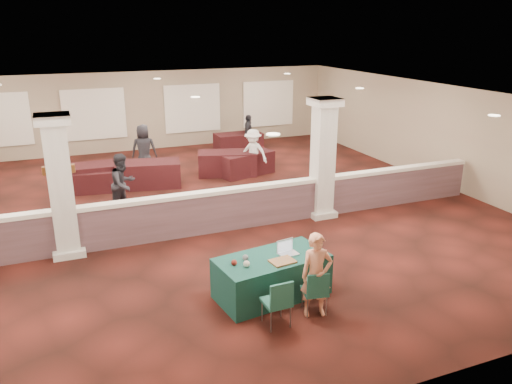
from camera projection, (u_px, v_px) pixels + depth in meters
name	position (u px, v px, depth m)	size (l,w,h in m)	color
ground	(200.00, 212.00, 13.94)	(16.00, 16.00, 0.00)	#461711
wall_back	(145.00, 111.00, 20.47)	(16.00, 0.04, 3.20)	gray
wall_front	(366.00, 301.00, 6.40)	(16.00, 0.04, 3.20)	gray
wall_right	(435.00, 133.00, 16.27)	(0.04, 16.00, 3.20)	gray
ceiling	(195.00, 96.00, 12.92)	(16.00, 16.00, 0.02)	white
partition_wall	(215.00, 210.00, 12.44)	(15.60, 0.28, 1.10)	#4D3437
column_left	(61.00, 186.00, 10.87)	(0.72, 0.72, 3.20)	beige
column_right	(323.00, 157.00, 13.17)	(0.72, 0.72, 3.20)	beige
sconce_left	(45.00, 171.00, 10.65)	(0.12, 0.12, 0.18)	brown
sconce_right	(72.00, 168.00, 10.85)	(0.12, 0.12, 0.18)	brown
near_table	(272.00, 276.00, 9.52)	(2.11, 1.05, 0.81)	#0E3631
conf_chair_main	(316.00, 289.00, 8.87)	(0.50, 0.50, 0.85)	#1C5345
conf_chair_side	(279.00, 300.00, 8.47)	(0.46, 0.46, 0.90)	#1C5345
woman	(316.00, 275.00, 8.78)	(0.56, 0.37, 1.56)	#D27B5B
far_table_front_left	(96.00, 181.00, 15.59)	(1.61, 0.80, 0.65)	black
far_table_front_center	(149.00, 174.00, 16.02)	(2.01, 1.00, 0.81)	black
far_table_front_right	(245.00, 163.00, 17.34)	(1.91, 0.96, 0.78)	black
far_table_back_left	(95.00, 176.00, 15.83)	(1.94, 0.97, 0.79)	black
far_table_back_center	(227.00, 163.00, 17.31)	(1.98, 0.99, 0.81)	black
far_table_back_right	(238.00, 142.00, 20.44)	(1.88, 0.94, 0.76)	black
attendee_a	(123.00, 184.00, 13.51)	(0.82, 0.46, 1.72)	black
attendee_b	(253.00, 153.00, 17.03)	(1.04, 0.48, 1.62)	silver
attendee_c	(248.00, 133.00, 20.31)	(0.89, 0.43, 1.52)	black
attendee_d	(144.00, 150.00, 17.20)	(0.86, 0.47, 1.75)	black
laptop_base	(288.00, 254.00, 9.50)	(0.37, 0.25, 0.02)	silver
laptop_screen	(285.00, 245.00, 9.57)	(0.37, 0.01, 0.24)	silver
screen_glow	(285.00, 246.00, 9.56)	(0.33, 0.00, 0.21)	silver
knitting	(282.00, 261.00, 9.19)	(0.44, 0.33, 0.03)	#AF601C
yarn_cream	(247.00, 264.00, 8.99)	(0.12, 0.12, 0.12)	beige
yarn_red	(234.00, 263.00, 9.05)	(0.11, 0.11, 0.11)	#5D1E12
yarn_grey	(245.00, 257.00, 9.25)	(0.12, 0.12, 0.12)	#4B4B50
scissors	(313.00, 255.00, 9.48)	(0.13, 0.03, 0.01)	red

